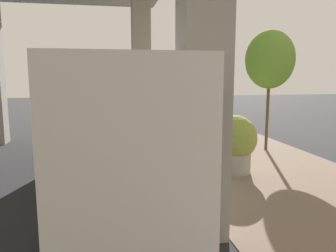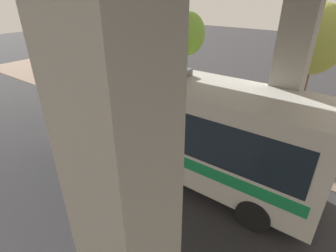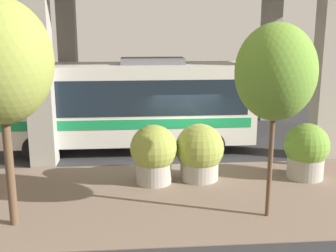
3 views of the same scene
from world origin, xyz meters
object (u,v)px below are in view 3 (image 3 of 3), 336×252
Objects in this scene: bus at (128,101)px; street_tree_far at (0,62)px; street_tree_near at (276,73)px; planter_front at (306,151)px; planter_middle at (200,152)px; planter_back at (154,154)px; fire_hydrant at (319,154)px.

street_tree_far reaches higher than bus.
street_tree_near is (-6.55, -3.78, 1.85)m from bus.
planter_front is 3.59m from planter_middle.
planter_back is at bearing -54.54° from street_tree_far.
street_tree_near is at bearing 140.89° from fire_hydrant.
bus is 5.29× the size of planter_front.
street_tree_far is (-6.51, 2.92, 2.15)m from bus.
planter_back is (-0.22, 1.54, 0.07)m from planter_middle.
bus is at bearing 57.58° from planter_front.
planter_back is 0.34× the size of street_tree_far.
bus is at bearing 68.95° from fire_hydrant.
street_tree_far is (-2.68, 3.76, 3.19)m from planter_back.
planter_back is at bearing 100.71° from fire_hydrant.
planter_front is (-3.78, -5.96, -1.09)m from bus.
bus is 10.86× the size of fire_hydrant.
planter_front is at bearing -72.97° from street_tree_far.
planter_front is at bearing -38.12° from street_tree_near.
planter_middle reaches higher than planter_front.
planter_back reaches higher than planter_middle.
bus reaches higher than planter_middle.
fire_hydrant is at bearing -68.76° from street_tree_far.
street_tree_far reaches higher than planter_middle.
planter_front is at bearing 138.52° from fire_hydrant.
planter_back is 5.61m from street_tree_far.
street_tree_far is at bearing 155.79° from bus.
bus is 7.14m from planter_front.
street_tree_near is at bearing 141.88° from planter_front.
street_tree_far reaches higher than planter_back.
fire_hydrant is 4.69m from planter_middle.
street_tree_far reaches higher than planter_front.
street_tree_far is (-3.83, 9.87, 3.73)m from fire_hydrant.
planter_back is 0.38× the size of street_tree_near.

